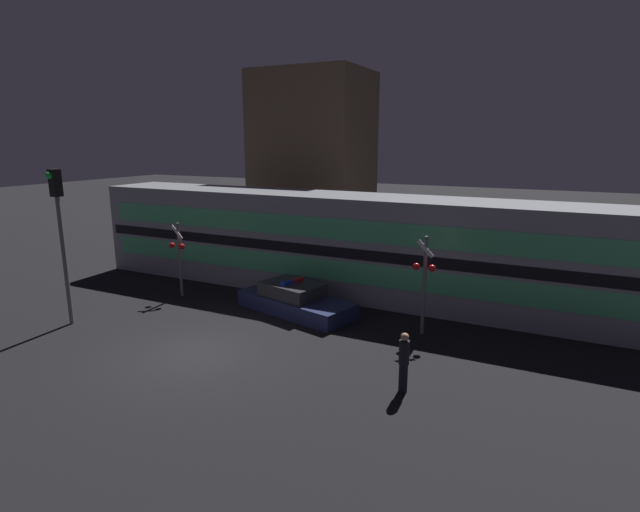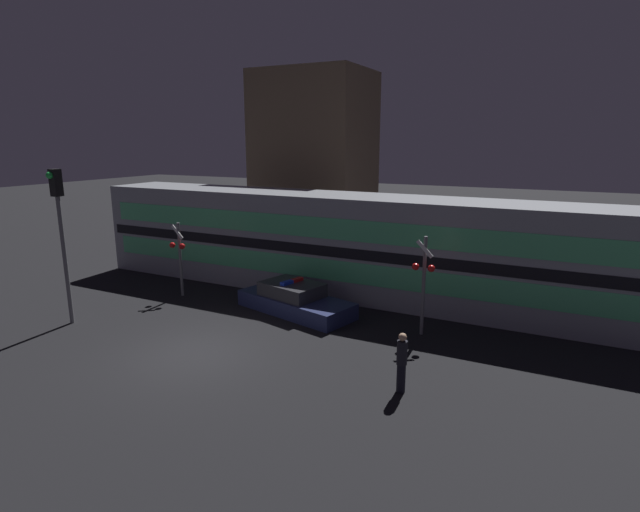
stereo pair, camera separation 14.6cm
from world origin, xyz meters
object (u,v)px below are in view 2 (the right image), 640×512
(train, at_px, (342,244))
(traffic_light_corner, at_px, (60,222))
(police_car, at_px, (295,300))
(crossing_signal_near, at_px, (423,279))
(pedestrian, at_px, (402,362))

(train, xyz_separation_m, traffic_light_corner, (-6.93, -7.69, 1.55))
(police_car, xyz_separation_m, crossing_signal_near, (4.86, -0.09, 1.48))
(crossing_signal_near, height_order, traffic_light_corner, traffic_light_corner)
(train, height_order, pedestrian, train)
(police_car, relative_size, crossing_signal_near, 1.47)
(pedestrian, relative_size, traffic_light_corner, 0.30)
(pedestrian, height_order, traffic_light_corner, traffic_light_corner)
(train, distance_m, crossing_signal_near, 5.40)
(crossing_signal_near, xyz_separation_m, traffic_light_corner, (-11.29, -4.51, 1.69))
(pedestrian, xyz_separation_m, traffic_light_corner, (-11.89, -0.48, 2.79))
(pedestrian, distance_m, traffic_light_corner, 12.22)
(train, bearing_deg, police_car, -99.24)
(traffic_light_corner, bearing_deg, police_car, 35.55)
(police_car, height_order, traffic_light_corner, traffic_light_corner)
(traffic_light_corner, bearing_deg, train, 47.98)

